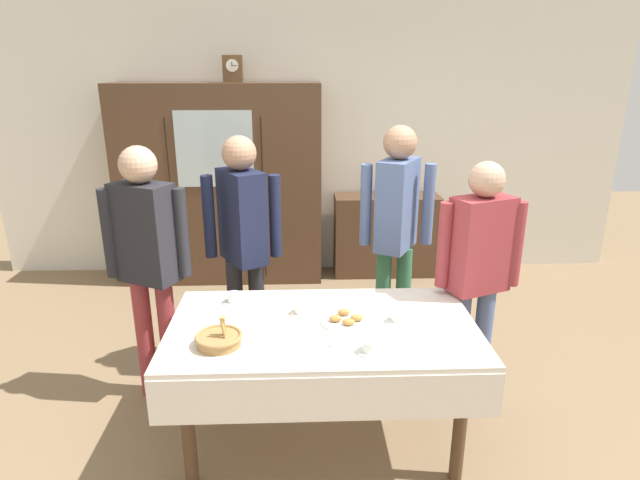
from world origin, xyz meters
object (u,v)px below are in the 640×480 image
(tea_cup_center, at_px, (370,347))
(person_behind_table_right, at_px, (478,263))
(tea_cup_back_edge, at_px, (398,317))
(person_beside_shelf, at_px, (396,221))
(spoon_near_left, at_px, (434,343))
(book_stack, at_px, (388,190))
(tea_cup_near_left, at_px, (301,310))
(person_behind_table_left, at_px, (243,233))
(dining_table, at_px, (323,345))
(spoon_far_left, at_px, (221,314))
(bookshelf_low, at_px, (386,235))
(tea_cup_front_edge, at_px, (234,298))
(mantel_clock, at_px, (233,69))
(bread_basket, at_px, (219,339))
(pastry_plate, at_px, (346,320))
(person_by_cabinet, at_px, (147,251))
(spoon_mid_right, at_px, (325,346))
(wall_cabinet, at_px, (220,185))

(tea_cup_center, relative_size, person_behind_table_right, 0.08)
(tea_cup_back_edge, distance_m, person_beside_shelf, 1.01)
(spoon_near_left, bearing_deg, book_stack, 85.68)
(tea_cup_near_left, height_order, person_behind_table_left, person_behind_table_left)
(dining_table, height_order, spoon_near_left, spoon_near_left)
(dining_table, distance_m, spoon_far_left, 0.60)
(bookshelf_low, xyz_separation_m, tea_cup_back_edge, (-0.35, -2.59, 0.37))
(tea_cup_back_edge, height_order, tea_cup_front_edge, same)
(tea_cup_center, relative_size, tea_cup_front_edge, 1.00)
(dining_table, relative_size, mantel_clock, 6.96)
(book_stack, bearing_deg, mantel_clock, -178.03)
(bread_basket, distance_m, spoon_near_left, 1.08)
(tea_cup_back_edge, xyz_separation_m, pastry_plate, (-0.29, 0.01, -0.01))
(tea_cup_front_edge, xyz_separation_m, person_behind_table_left, (0.01, 0.53, 0.23))
(tea_cup_near_left, distance_m, pastry_plate, 0.27)
(tea_cup_center, bearing_deg, spoon_near_left, 12.72)
(tea_cup_near_left, height_order, pastry_plate, tea_cup_near_left)
(pastry_plate, xyz_separation_m, person_behind_table_right, (0.84, 0.37, 0.18))
(bookshelf_low, relative_size, spoon_near_left, 8.93)
(person_behind_table_right, bearing_deg, book_stack, 95.12)
(bookshelf_low, xyz_separation_m, person_by_cabinet, (-1.83, -2.09, 0.59))
(spoon_near_left, height_order, person_behind_table_left, person_behind_table_left)
(person_behind_table_left, distance_m, person_by_cabinet, 0.63)
(mantel_clock, height_order, tea_cup_near_left, mantel_clock)
(tea_cup_front_edge, bearing_deg, spoon_near_left, -26.22)
(person_behind_table_left, relative_size, person_beside_shelf, 0.97)
(tea_cup_front_edge, distance_m, pastry_plate, 0.70)
(bread_basket, xyz_separation_m, spoon_near_left, (1.08, -0.02, -0.03))
(spoon_far_left, bearing_deg, pastry_plate, -9.45)
(tea_cup_center, height_order, person_behind_table_right, person_behind_table_right)
(spoon_mid_right, bearing_deg, bread_basket, 176.66)
(wall_cabinet, bearing_deg, spoon_near_left, -62.44)
(mantel_clock, height_order, tea_cup_front_edge, mantel_clock)
(dining_table, distance_m, pastry_plate, 0.18)
(bookshelf_low, xyz_separation_m, tea_cup_near_left, (-0.88, -2.47, 0.37))
(dining_table, bearing_deg, spoon_far_left, 163.25)
(bookshelf_low, bearing_deg, mantel_clock, -178.03)
(person_by_cabinet, bearing_deg, tea_cup_back_edge, -18.97)
(tea_cup_center, relative_size, bread_basket, 0.54)
(tea_cup_near_left, bearing_deg, pastry_plate, -24.29)
(tea_cup_center, xyz_separation_m, pastry_plate, (-0.09, 0.33, -0.01))
(book_stack, distance_m, bread_basket, 3.10)
(bread_basket, distance_m, person_behind_table_left, 1.06)
(bookshelf_low, bearing_deg, book_stack, 90.00)
(person_beside_shelf, bearing_deg, bookshelf_low, 82.82)
(tea_cup_back_edge, xyz_separation_m, person_behind_table_right, (0.55, 0.38, 0.17))
(tea_cup_back_edge, bearing_deg, bread_basket, -167.02)
(spoon_far_left, xyz_separation_m, person_beside_shelf, (1.13, 0.84, 0.29))
(tea_cup_back_edge, xyz_separation_m, spoon_far_left, (-0.98, 0.12, -0.02))
(mantel_clock, height_order, spoon_far_left, mantel_clock)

